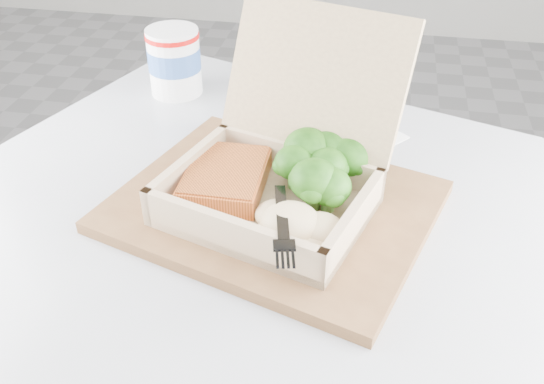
% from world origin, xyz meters
% --- Properties ---
extents(floor, '(4.00, 4.00, 0.00)m').
position_xyz_m(floor, '(0.00, 0.00, 0.00)').
color(floor, gray).
rests_on(floor, ground).
extents(cafe_table, '(0.91, 0.91, 0.70)m').
position_xyz_m(cafe_table, '(0.05, -0.46, 0.52)').
color(cafe_table, black).
rests_on(cafe_table, floor).
extents(serving_tray, '(0.40, 0.36, 0.01)m').
position_xyz_m(serving_tray, '(0.09, -0.44, 0.71)').
color(serving_tray, brown).
rests_on(serving_tray, cafe_table).
extents(takeout_container, '(0.27, 0.29, 0.19)m').
position_xyz_m(takeout_container, '(0.10, -0.43, 0.76)').
color(takeout_container, tan).
rests_on(takeout_container, serving_tray).
extents(salmon_fillet, '(0.09, 0.11, 0.02)m').
position_xyz_m(salmon_fillet, '(0.03, -0.44, 0.73)').
color(salmon_fillet, '#D36429').
rests_on(salmon_fillet, takeout_container).
extents(broccoli_pile, '(0.13, 0.13, 0.05)m').
position_xyz_m(broccoli_pile, '(0.15, -0.42, 0.75)').
color(broccoli_pile, '#327A1B').
rests_on(broccoli_pile, takeout_container).
extents(mashed_potatoes, '(0.10, 0.09, 0.03)m').
position_xyz_m(mashed_potatoes, '(0.12, -0.51, 0.74)').
color(mashed_potatoes, beige).
rests_on(mashed_potatoes, takeout_container).
extents(plastic_fork, '(0.05, 0.15, 0.01)m').
position_xyz_m(plastic_fork, '(0.11, -0.49, 0.75)').
color(plastic_fork, black).
rests_on(plastic_fork, mashed_potatoes).
extents(paper_cup, '(0.08, 0.08, 0.10)m').
position_xyz_m(paper_cup, '(-0.11, -0.17, 0.75)').
color(paper_cup, white).
rests_on(paper_cup, cafe_table).
extents(receipt, '(0.15, 0.16, 0.00)m').
position_xyz_m(receipt, '(0.17, -0.28, 0.70)').
color(receipt, white).
rests_on(receipt, cafe_table).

